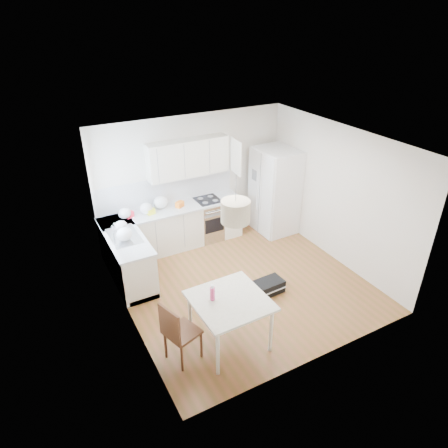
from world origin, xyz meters
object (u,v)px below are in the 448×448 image
Objects in this scene: refrigerator at (275,191)px; gym_bag at (269,286)px; dining_chair at (182,331)px; dining_table at (230,305)px.

refrigerator is 3.77× the size of gym_bag.
dining_table is at bearing -22.79° from dining_chair.
dining_chair is (-0.73, 0.06, -0.23)m from dining_table.
refrigerator is 3.77m from dining_table.
gym_bag is at bearing -127.28° from refrigerator.
refrigerator is 1.87× the size of dining_chair.
dining_table is at bearing -135.65° from refrigerator.
refrigerator is 1.78× the size of dining_table.
refrigerator is 2.53m from gym_bag.
refrigerator reaches higher than dining_chair.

